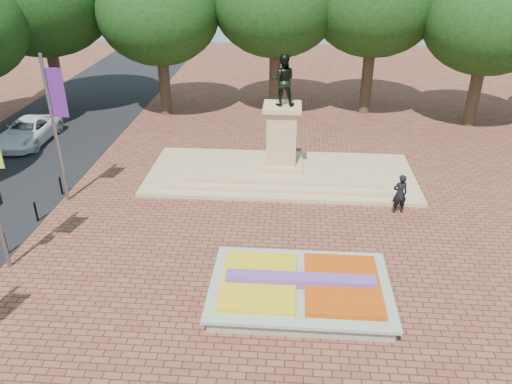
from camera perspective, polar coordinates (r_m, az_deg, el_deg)
ground at (r=19.71m, az=2.06°, el=-8.12°), size 90.00×90.00×0.00m
flower_bed at (r=17.88m, az=5.13°, el=-10.94°), size 6.30×4.30×0.91m
monument at (r=26.28m, az=2.88°, el=3.59°), size 14.00×6.00×6.40m
tree_row_back at (r=34.45m, az=7.79°, el=19.09°), size 44.80×8.80×10.43m
van at (r=33.81m, az=-24.62°, el=6.32°), size 2.54×5.36×1.48m
pedestrian at (r=23.61m, az=16.12°, el=-0.20°), size 0.77×0.58×1.90m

